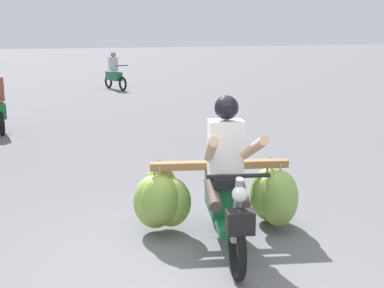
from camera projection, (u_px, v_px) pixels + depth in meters
ground_plane at (190, 286)px, 4.42m from camera, size 120.00×120.00×0.00m
motorbike_main_loaded at (218, 194)px, 5.44m from camera, size 1.89×1.92×1.58m
motorbike_distant_ahead_right at (114, 74)px, 18.93m from camera, size 0.67×1.57×1.40m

